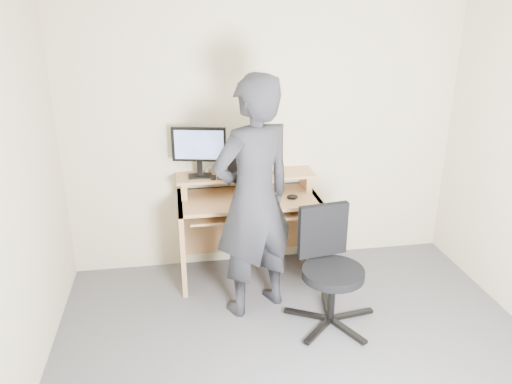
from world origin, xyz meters
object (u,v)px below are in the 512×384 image
object	(u,v)px
office_chair	(329,263)
person	(254,199)
monitor	(199,148)
desk	(247,215)

from	to	relation	value
office_chair	person	size ratio (longest dim) A/B	0.47
monitor	person	bearing A→B (deg)	-48.22
office_chair	person	world-z (taller)	person
office_chair	desk	bearing A→B (deg)	112.15
desk	office_chair	world-z (taller)	desk
monitor	office_chair	size ratio (longest dim) A/B	0.51
monitor	person	distance (m)	0.77
desk	office_chair	bearing A→B (deg)	-59.28
desk	monitor	bearing A→B (deg)	171.78
person	desk	bearing A→B (deg)	-117.99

